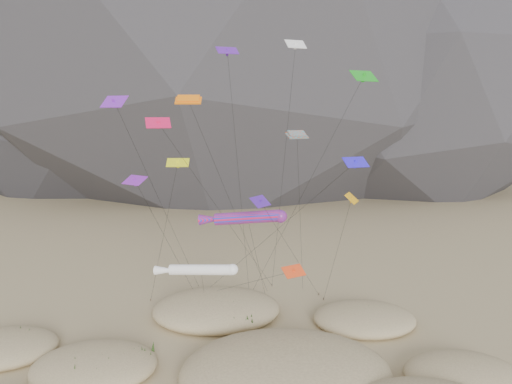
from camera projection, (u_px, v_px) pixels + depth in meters
dunes at (242, 376)px, 40.84m from camera, size 50.14×37.47×4.02m
dune_grass at (239, 372)px, 41.47m from camera, size 42.14×26.72×1.49m
kite_stakes at (246, 295)px, 60.70m from camera, size 20.62×5.39×0.30m
rainbow_tube_kite at (244, 218)px, 44.45m from camera, size 7.89×14.24×13.76m
white_tube_kite at (197, 270)px, 41.62m from camera, size 7.12×18.88×9.88m
orange_parafoil at (190, 104)px, 44.47m from camera, size 9.98×14.62×23.72m
multi_parafoil at (297, 138)px, 47.44m from camera, size 4.47×13.82×20.48m
delta_kites at (254, 143)px, 45.53m from camera, size 26.00×23.35×29.12m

